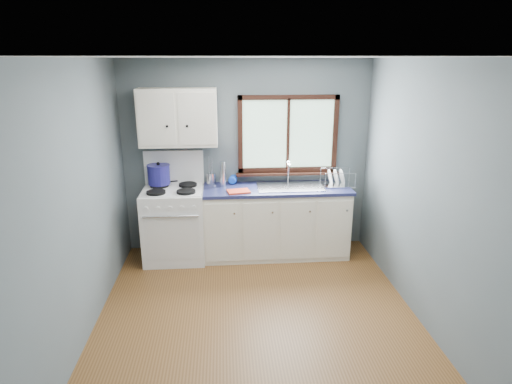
{
  "coord_description": "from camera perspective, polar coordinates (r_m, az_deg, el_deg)",
  "views": [
    {
      "loc": [
        -0.31,
        -3.68,
        2.49
      ],
      "look_at": [
        0.05,
        0.9,
        1.05
      ],
      "focal_mm": 30.0,
      "sensor_mm": 36.0,
      "label": 1
    }
  ],
  "objects": [
    {
      "name": "window",
      "position": [
        5.61,
        4.28,
        6.93
      ],
      "size": [
        1.36,
        0.1,
        1.03
      ],
      "color": "#9EC6A8",
      "rests_on": "wall_back"
    },
    {
      "name": "ceiling",
      "position": [
        3.7,
        0.32,
        17.7
      ],
      "size": [
        3.2,
        3.6,
        0.02
      ],
      "primitive_type": "cube",
      "color": "white",
      "rests_on": "wall_back"
    },
    {
      "name": "wall_right",
      "position": [
        4.33,
        22.03,
        -0.55
      ],
      "size": [
        0.02,
        3.6,
        2.5
      ],
      "primitive_type": "cube",
      "color": "#566063",
      "rests_on": "ground"
    },
    {
      "name": "dish_rack",
      "position": [
        5.62,
        10.72,
        1.46
      ],
      "size": [
        0.41,
        0.32,
        0.21
      ],
      "rotation": [
        0.0,
        0.0,
        -0.02
      ],
      "color": "silver",
      "rests_on": "countertop"
    },
    {
      "name": "stockpot",
      "position": [
        5.56,
        -12.83,
        2.33
      ],
      "size": [
        0.35,
        0.35,
        0.28
      ],
      "rotation": [
        0.0,
        0.0,
        -0.24
      ],
      "color": "navy",
      "rests_on": "gas_range"
    },
    {
      "name": "thermos",
      "position": [
        5.46,
        -4.48,
        2.4
      ],
      "size": [
        0.08,
        0.08,
        0.32
      ],
      "primitive_type": "cylinder",
      "rotation": [
        0.0,
        0.0,
        0.01
      ],
      "color": "silver",
      "rests_on": "countertop"
    },
    {
      "name": "wall_left",
      "position": [
        4.1,
        -22.76,
        -1.62
      ],
      "size": [
        0.02,
        3.6,
        2.5
      ],
      "primitive_type": "cube",
      "color": "#566063",
      "rests_on": "ground"
    },
    {
      "name": "countertop",
      "position": [
        5.45,
        2.72,
        0.42
      ],
      "size": [
        1.89,
        0.64,
        0.04
      ],
      "primitive_type": "cube",
      "color": "#191D44",
      "rests_on": "base_cabinets"
    },
    {
      "name": "sink",
      "position": [
        5.49,
        4.57,
        0.06
      ],
      "size": [
        0.84,
        0.46,
        0.44
      ],
      "color": "silver",
      "rests_on": "countertop"
    },
    {
      "name": "skillet",
      "position": [
        5.56,
        -12.65,
        1.24
      ],
      "size": [
        0.36,
        0.28,
        0.04
      ],
      "rotation": [
        0.0,
        0.0,
        0.29
      ],
      "color": "black",
      "rests_on": "gas_range"
    },
    {
      "name": "gas_range",
      "position": [
        5.57,
        -10.81,
        -3.95
      ],
      "size": [
        0.76,
        0.69,
        1.36
      ],
      "color": "white",
      "rests_on": "floor"
    },
    {
      "name": "dish_towel",
      "position": [
        5.25,
        -2.34,
        0.09
      ],
      "size": [
        0.3,
        0.24,
        0.02
      ],
      "primitive_type": "cube",
      "rotation": [
        0.0,
        0.0,
        0.18
      ],
      "color": "#DF4226",
      "rests_on": "countertop"
    },
    {
      "name": "floor",
      "position": [
        4.46,
        0.27,
        -16.68
      ],
      "size": [
        3.2,
        3.6,
        0.02
      ],
      "primitive_type": "cube",
      "color": "brown",
      "rests_on": "ground"
    },
    {
      "name": "soap_bottle",
      "position": [
        5.52,
        -3.22,
        2.33
      ],
      "size": [
        0.12,
        0.12,
        0.27
      ],
      "primitive_type": "imported",
      "rotation": [
        0.0,
        0.0,
        -0.15
      ],
      "color": "blue",
      "rests_on": "countertop"
    },
    {
      "name": "upper_cabinets",
      "position": [
        5.38,
        -10.36,
        9.75
      ],
      "size": [
        0.95,
        0.35,
        0.7
      ],
      "color": "white",
      "rests_on": "wall_back"
    },
    {
      "name": "wall_front",
      "position": [
        2.27,
        4.2,
        -15.83
      ],
      "size": [
        3.2,
        0.02,
        2.5
      ],
      "primitive_type": "cube",
      "color": "#566063",
      "rests_on": "ground"
    },
    {
      "name": "utensil_crock",
      "position": [
        5.58,
        -5.98,
        1.8
      ],
      "size": [
        0.14,
        0.14,
        0.38
      ],
      "rotation": [
        0.0,
        0.0,
        0.23
      ],
      "color": "silver",
      "rests_on": "countertop"
    },
    {
      "name": "base_cabinets",
      "position": [
        5.62,
        2.64,
        -4.37
      ],
      "size": [
        1.85,
        0.6,
        0.88
      ],
      "color": "white",
      "rests_on": "floor"
    },
    {
      "name": "wall_back",
      "position": [
        5.64,
        -1.23,
        4.69
      ],
      "size": [
        3.2,
        0.02,
        2.5
      ],
      "primitive_type": "cube",
      "color": "#566063",
      "rests_on": "ground"
    }
  ]
}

